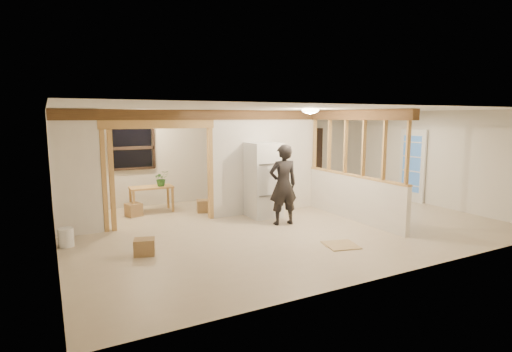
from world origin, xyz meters
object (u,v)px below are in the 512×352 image
work_table (152,199)px  bookshelf (306,160)px  shop_vac (68,208)px  refrigerator (264,180)px  woman (283,185)px

work_table → bookshelf: bookshelf is taller
shop_vac → bookshelf: 6.94m
refrigerator → work_table: refrigerator is taller
refrigerator → work_table: (-2.24, 1.66, -0.55)m
refrigerator → work_table: size_ratio=1.71×
shop_vac → bookshelf: bearing=4.7°
work_table → woman: bearing=-46.1°
refrigerator → bookshelf: (2.76, 2.22, 0.12)m
shop_vac → refrigerator: bearing=-21.9°
refrigerator → woman: woman is taller
shop_vac → woman: bearing=-30.9°
work_table → bookshelf: bearing=7.9°
work_table → refrigerator: bearing=-35.1°
bookshelf → woman: bearing=-131.9°
work_table → shop_vac: (-1.88, -0.01, -0.03)m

